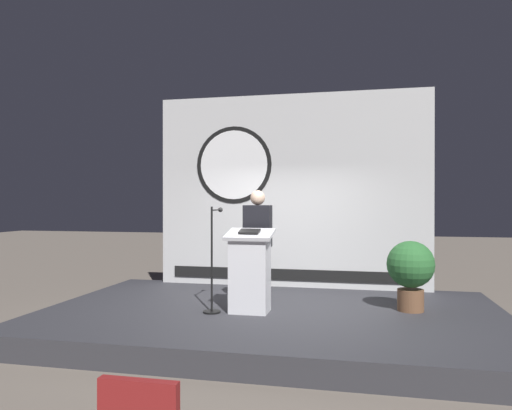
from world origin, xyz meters
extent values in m
plane|color=#6B6056|center=(0.00, 0.00, 0.00)|extent=(40.00, 40.00, 0.00)
cube|color=#333338|center=(0.00, 0.00, 0.15)|extent=(6.40, 4.00, 0.30)
cube|color=silver|center=(0.00, 1.85, 2.02)|extent=(4.86, 0.10, 3.45)
cylinder|color=black|center=(-1.04, 1.80, 2.50)|extent=(1.41, 0.02, 1.41)
cylinder|color=white|center=(-1.04, 1.79, 2.50)|extent=(1.26, 0.02, 1.26)
cube|color=black|center=(0.00, 1.79, 0.52)|extent=(4.38, 0.02, 0.20)
cube|color=silver|center=(-0.27, -0.23, 0.82)|extent=(0.52, 0.40, 1.04)
cube|color=silver|center=(-0.27, -0.23, 1.37)|extent=(0.64, 0.50, 0.15)
cube|color=black|center=(-0.27, -0.25, 1.42)|extent=(0.28, 0.20, 0.07)
cylinder|color=black|center=(-0.27, 0.25, 0.73)|extent=(0.26, 0.26, 0.86)
cube|color=black|center=(-0.27, 0.25, 1.46)|extent=(0.40, 0.24, 0.61)
sphere|color=beige|center=(-0.27, 0.25, 1.88)|extent=(0.22, 0.22, 0.22)
cylinder|color=black|center=(-0.77, -0.38, 0.31)|extent=(0.24, 0.24, 0.02)
cylinder|color=black|center=(-0.77, -0.38, 1.03)|extent=(0.03, 0.03, 1.46)
cylinder|color=black|center=(-0.77, -0.17, 1.71)|extent=(0.02, 0.41, 0.02)
sphere|color=#262626|center=(-0.77, 0.03, 1.71)|extent=(0.07, 0.07, 0.07)
cylinder|color=brown|center=(1.90, 0.32, 0.45)|extent=(0.36, 0.36, 0.30)
sphere|color=#2D6B33|center=(1.90, 0.32, 0.95)|extent=(0.65, 0.65, 0.65)
camera|label=1|loc=(1.20, -6.60, 1.81)|focal=33.33mm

